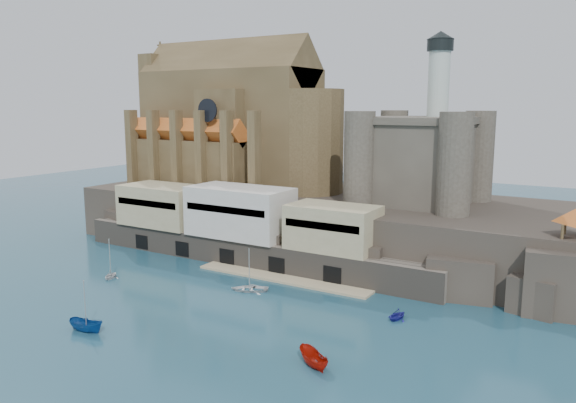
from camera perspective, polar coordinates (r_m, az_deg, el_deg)
The scene contains 11 objects.
ground at distance 76.26m, azimuth -9.18°, elevation -11.09°, with size 300.00×300.00×0.00m, color #183F52.
promontory at distance 106.72m, azimuth 4.46°, elevation -2.19°, with size 100.00×36.00×10.00m.
quay at distance 97.98m, azimuth -5.10°, elevation -2.59°, with size 70.00×12.00×13.05m.
church at distance 119.20m, azimuth -5.28°, elevation 7.40°, with size 47.00×25.93×30.51m.
castle_keep at distance 100.19m, azimuth 13.37°, elevation 4.55°, with size 21.20×21.20×29.30m.
rock_outcrop at distance 83.16m, azimuth 26.94°, elevation -7.36°, with size 14.50×10.50×8.70m.
boat_2 at distance 73.82m, azimuth -19.77°, elevation -12.28°, with size 1.86×1.91×4.95m, color navy.
boat_4 at distance 93.62m, azimuth -17.54°, elevation -7.45°, with size 2.78×1.70×3.22m, color silver.
boat_5 at distance 61.50m, azimuth 2.54°, elevation -16.28°, with size 1.85×1.90×4.91m, color #A61407.
boat_6 at distance 83.98m, azimuth -3.93°, elevation -9.00°, with size 3.97×1.15×5.57m, color silver.
boat_7 at distance 74.54m, azimuth 11.01°, elevation -11.65°, with size 2.88×1.76×3.34m, color navy.
Camera 1 is at (46.66, -53.94, 27.02)m, focal length 35.00 mm.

